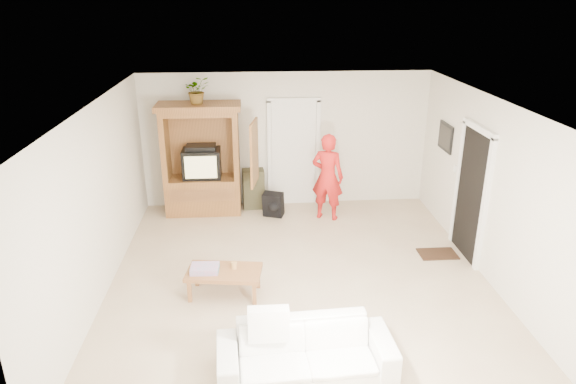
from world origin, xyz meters
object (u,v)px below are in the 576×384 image
object	(u,v)px
man	(327,177)
sofa	(306,351)
armoire	(203,166)
coffee_table	(224,274)

from	to	relation	value
man	sofa	distance (m)	4.30
armoire	sofa	bearing A→B (deg)	-72.66
armoire	coffee_table	xyz separation A→B (m)	(0.49, -3.00, -0.58)
sofa	man	bearing A→B (deg)	75.34
man	coffee_table	distance (m)	3.13
armoire	sofa	size ratio (longest dim) A/B	1.09
armoire	coffee_table	distance (m)	3.10
sofa	armoire	bearing A→B (deg)	103.89
armoire	man	distance (m)	2.34
man	coffee_table	size ratio (longest dim) A/B	1.50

